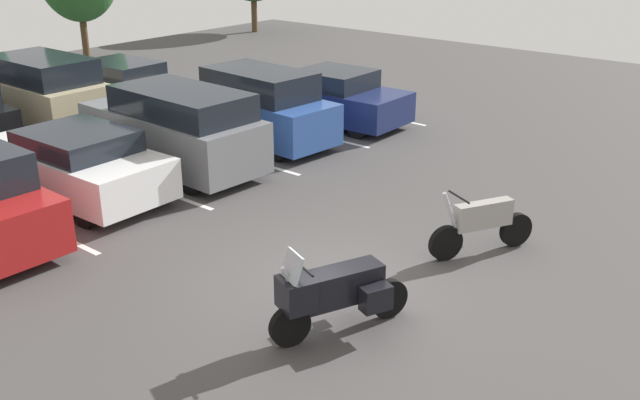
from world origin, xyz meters
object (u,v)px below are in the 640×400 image
Objects in this scene: car_navy at (333,98)px; motorcycle_touring at (335,291)px; car_blue at (258,107)px; car_far_champagne at (39,92)px; car_grey at (175,129)px; motorcycle_second at (482,224)px; car_white at (74,163)px; car_far_tan at (117,84)px.

motorcycle_touring is at bearing -141.03° from car_navy.
car_far_champagne is (-2.83, 5.65, 0.05)m from car_blue.
car_navy is (2.71, -0.31, -0.21)m from car_blue.
motorcycle_touring is 0.46× the size of car_blue.
car_far_champagne is (-0.05, 5.69, 0.01)m from car_grey.
car_grey reaches higher than motorcycle_touring.
motorcycle_second is 0.42× the size of car_white.
car_blue is at bearing 50.83° from motorcycle_touring.
car_navy is (8.69, 7.03, 0.06)m from motorcycle_touring.
motorcycle_second is 8.03m from car_blue.
car_blue reaches higher than car_white.
car_navy reaches higher than motorcycle_second.
motorcycle_second is 8.91m from car_navy.
car_white is (0.69, 7.54, 0.08)m from motorcycle_touring.
car_white is at bearing 176.38° from car_navy.
car_blue reaches higher than motorcycle_touring.
car_navy is at bearing 38.97° from motorcycle_touring.
car_white is 7.68m from car_far_tan.
car_far_champagne reaches higher than motorcycle_second.
car_grey is (2.51, -0.24, 0.24)m from car_white.
motorcycle_touring is 0.46× the size of car_white.
motorcycle_touring is at bearing -113.66° from car_grey.
car_grey is (3.20, 7.30, 0.32)m from motorcycle_touring.
car_blue is at bearing 173.39° from car_navy.
motorcycle_second is 13.35m from car_far_champagne.
car_grey reaches higher than motorcycle_second.
motorcycle_second is at bearing -87.68° from car_far_champagne.
car_far_champagne is (-0.54, 13.33, 0.44)m from motorcycle_second.
motorcycle_touring is at bearing 174.80° from motorcycle_second.
car_blue is 0.94× the size of car_far_tan.
car_navy is at bearing -3.62° from car_white.
car_grey is 5.69m from car_far_champagne.
motorcycle_second is (3.69, -0.34, -0.11)m from motorcycle_touring.
motorcycle_touring is at bearing -103.64° from car_far_champagne.
car_grey is 5.51m from car_navy.
car_far_champagne reaches higher than car_white.
motorcycle_touring is 0.44× the size of car_far_tan.
motorcycle_touring is 1.10× the size of motorcycle_second.
car_grey reaches higher than car_white.
car_far_tan is (2.65, 5.93, -0.28)m from car_grey.
car_white reaches higher than car_far_tan.
car_blue is 2.73m from car_navy.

